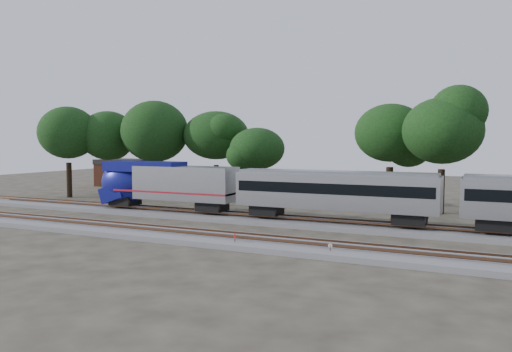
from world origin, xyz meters
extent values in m
plane|color=#383328|center=(0.00, 0.00, 0.00)|extent=(160.00, 160.00, 0.00)
cube|color=slate|center=(0.00, 6.00, 0.20)|extent=(160.00, 5.00, 0.40)
cube|color=brown|center=(0.00, 5.28, 0.66)|extent=(160.00, 0.08, 0.15)
cube|color=brown|center=(0.00, 6.72, 0.66)|extent=(160.00, 0.08, 0.15)
cube|color=slate|center=(0.00, -4.00, 0.20)|extent=(160.00, 5.00, 0.40)
cube|color=brown|center=(0.00, -4.72, 0.66)|extent=(160.00, 0.08, 0.15)
cube|color=brown|center=(0.00, -3.28, 0.66)|extent=(160.00, 0.08, 0.15)
cube|color=#AAACB1|center=(-7.67, 6.00, 3.36)|extent=(10.95, 3.10, 3.41)
ellipsoid|color=navy|center=(-15.52, 6.00, 3.11)|extent=(5.58, 3.22, 4.75)
cube|color=navy|center=(-12.73, 6.00, 4.97)|extent=(8.78, 3.04, 1.03)
cube|color=black|center=(-15.01, 6.00, 4.14)|extent=(0.46, 2.38, 1.35)
cube|color=maroon|center=(-8.91, 6.00, 2.49)|extent=(13.43, 3.14, 0.19)
cube|color=black|center=(-15.37, 6.00, 1.19)|extent=(2.69, 2.27, 0.93)
cube|color=black|center=(-4.52, 6.00, 1.19)|extent=(2.69, 2.27, 0.93)
cube|color=#AAACB1|center=(7.91, 6.00, 3.21)|extent=(17.98, 3.10, 3.10)
cube|color=black|center=(7.91, 6.00, 3.52)|extent=(17.36, 3.15, 0.93)
cube|color=gray|center=(7.91, 6.00, 4.81)|extent=(17.57, 2.48, 0.36)
cube|color=black|center=(1.40, 6.00, 1.19)|extent=(2.69, 2.27, 0.93)
cube|color=black|center=(14.42, 6.00, 1.19)|extent=(2.69, 2.27, 0.93)
cube|color=black|center=(20.80, 6.00, 1.19)|extent=(2.69, 2.27, 0.93)
cylinder|color=#512D19|center=(3.90, -5.40, 0.43)|extent=(0.06, 0.06, 0.87)
cylinder|color=#B00C0E|center=(3.90, -5.40, 0.82)|extent=(0.29, 0.15, 0.31)
cylinder|color=#512D19|center=(10.93, -5.35, 0.40)|extent=(0.05, 0.05, 0.80)
cylinder|color=silver|center=(10.93, -5.35, 0.76)|extent=(0.29, 0.06, 0.28)
cube|color=#512D19|center=(5.40, -5.64, 0.15)|extent=(0.56, 0.43, 0.30)
cube|color=brown|center=(-35.67, 31.35, 1.85)|extent=(9.54, 6.88, 3.71)
cube|color=black|center=(-35.67, 31.35, 4.13)|extent=(9.75, 7.09, 0.83)
cylinder|color=black|center=(-31.32, 13.77, 2.36)|extent=(0.70, 0.70, 4.73)
ellipsoid|color=black|center=(-31.32, 13.77, 8.78)|extent=(8.92, 8.92, 7.58)
cylinder|color=black|center=(-27.49, 17.29, 2.26)|extent=(0.70, 0.70, 4.53)
ellipsoid|color=black|center=(-27.49, 17.29, 8.40)|extent=(8.53, 8.53, 7.25)
cylinder|color=black|center=(-19.98, 17.76, 2.40)|extent=(0.70, 0.70, 4.80)
ellipsoid|color=black|center=(-19.98, 17.76, 8.92)|extent=(9.06, 9.06, 7.70)
cylinder|color=black|center=(-11.96, 20.05, 2.26)|extent=(0.70, 0.70, 4.51)
ellipsoid|color=black|center=(-11.96, 20.05, 8.38)|extent=(8.51, 8.51, 7.23)
cylinder|color=black|center=(-4.74, 17.17, 1.81)|extent=(0.70, 0.70, 3.63)
ellipsoid|color=black|center=(-4.74, 17.17, 6.74)|extent=(6.84, 6.84, 5.82)
cylinder|color=black|center=(9.92, 22.11, 2.31)|extent=(0.70, 0.70, 4.62)
ellipsoid|color=black|center=(9.92, 22.11, 8.59)|extent=(8.72, 8.72, 7.41)
cylinder|color=black|center=(15.85, 18.58, 2.35)|extent=(0.70, 0.70, 4.69)
ellipsoid|color=black|center=(15.85, 18.58, 8.71)|extent=(8.84, 8.84, 7.52)
camera|label=1|loc=(20.12, -36.79, 7.62)|focal=35.00mm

